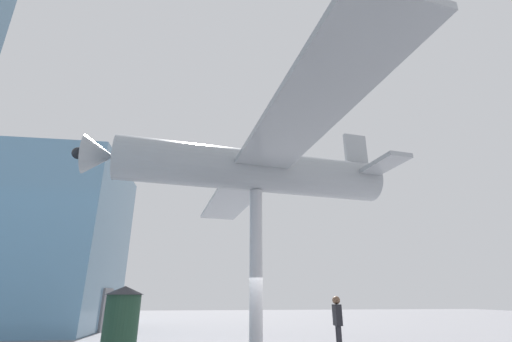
% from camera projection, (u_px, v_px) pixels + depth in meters
% --- Properties ---
extents(support_pylon_central, '(0.49, 0.49, 5.88)m').
position_uv_depth(support_pylon_central, '(256.00, 266.00, 12.88)').
color(support_pylon_central, '#B7B7BC').
rests_on(support_pylon_central, ground_plane).
extents(suspended_airplane, '(18.63, 12.62, 3.15)m').
position_uv_depth(suspended_airplane, '(252.00, 170.00, 14.15)').
color(suspended_airplane, '#93999E').
rests_on(suspended_airplane, support_pylon_central).
extents(visitor_person, '(0.40, 0.28, 1.86)m').
position_uv_depth(visitor_person, '(338.00, 319.00, 11.92)').
color(visitor_person, '#232328').
rests_on(visitor_person, ground_plane).
extents(info_kiosk, '(0.83, 0.83, 2.06)m').
position_uv_depth(info_kiosk, '(119.00, 336.00, 7.24)').
color(info_kiosk, '#234733').
rests_on(info_kiosk, ground_plane).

